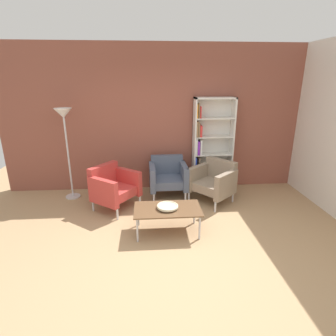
{
  "coord_description": "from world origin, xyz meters",
  "views": [
    {
      "loc": [
        -0.31,
        -3.05,
        2.25
      ],
      "look_at": [
        -0.02,
        0.84,
        0.95
      ],
      "focal_mm": 28.96,
      "sensor_mm": 36.0,
      "label": 1
    }
  ],
  "objects_px": {
    "bookshelf_tall": "(209,146)",
    "floor_lamp_torchiere": "(64,124)",
    "armchair_near_window": "(214,181)",
    "coffee_table_low": "(168,210)",
    "decorative_bowl": "(168,206)",
    "armchair_spare_guest": "(113,186)",
    "armchair_by_bookshelf": "(168,176)"
  },
  "relations": [
    {
      "from": "coffee_table_low",
      "to": "armchair_near_window",
      "type": "bearing_deg",
      "value": 47.72
    },
    {
      "from": "coffee_table_low",
      "to": "decorative_bowl",
      "type": "distance_m",
      "value": 0.07
    },
    {
      "from": "bookshelf_tall",
      "to": "armchair_spare_guest",
      "type": "distance_m",
      "value": 2.1
    },
    {
      "from": "decorative_bowl",
      "to": "armchair_spare_guest",
      "type": "height_order",
      "value": "armchair_spare_guest"
    },
    {
      "from": "armchair_by_bookshelf",
      "to": "armchair_near_window",
      "type": "xyz_separation_m",
      "value": [
        0.84,
        -0.32,
        0.0
      ]
    },
    {
      "from": "coffee_table_low",
      "to": "armchair_by_bookshelf",
      "type": "height_order",
      "value": "armchair_by_bookshelf"
    },
    {
      "from": "armchair_by_bookshelf",
      "to": "decorative_bowl",
      "type": "bearing_deg",
      "value": -95.84
    },
    {
      "from": "armchair_near_window",
      "to": "floor_lamp_torchiere",
      "type": "height_order",
      "value": "floor_lamp_torchiere"
    },
    {
      "from": "floor_lamp_torchiere",
      "to": "armchair_by_bookshelf",
      "type": "bearing_deg",
      "value": -2.19
    },
    {
      "from": "coffee_table_low",
      "to": "armchair_near_window",
      "type": "xyz_separation_m",
      "value": [
        0.95,
        1.04,
        0.05
      ]
    },
    {
      "from": "bookshelf_tall",
      "to": "armchair_near_window",
      "type": "height_order",
      "value": "bookshelf_tall"
    },
    {
      "from": "armchair_by_bookshelf",
      "to": "armchair_spare_guest",
      "type": "height_order",
      "value": "same"
    },
    {
      "from": "armchair_by_bookshelf",
      "to": "armchair_spare_guest",
      "type": "distance_m",
      "value": 1.11
    },
    {
      "from": "bookshelf_tall",
      "to": "decorative_bowl",
      "type": "bearing_deg",
      "value": -120.28
    },
    {
      "from": "decorative_bowl",
      "to": "armchair_by_bookshelf",
      "type": "xyz_separation_m",
      "value": [
        0.11,
        1.36,
        -0.02
      ]
    },
    {
      "from": "coffee_table_low",
      "to": "floor_lamp_torchiere",
      "type": "distance_m",
      "value": 2.53
    },
    {
      "from": "floor_lamp_torchiere",
      "to": "armchair_near_window",
      "type": "bearing_deg",
      "value": -8.1
    },
    {
      "from": "coffee_table_low",
      "to": "armchair_by_bookshelf",
      "type": "distance_m",
      "value": 1.37
    },
    {
      "from": "decorative_bowl",
      "to": "armchair_by_bookshelf",
      "type": "height_order",
      "value": "armchair_by_bookshelf"
    },
    {
      "from": "bookshelf_tall",
      "to": "armchair_by_bookshelf",
      "type": "height_order",
      "value": "bookshelf_tall"
    },
    {
      "from": "armchair_near_window",
      "to": "bookshelf_tall",
      "type": "bearing_deg",
      "value": 135.75
    },
    {
      "from": "coffee_table_low",
      "to": "armchair_spare_guest",
      "type": "relative_size",
      "value": 1.05
    },
    {
      "from": "bookshelf_tall",
      "to": "armchair_spare_guest",
      "type": "xyz_separation_m",
      "value": [
        -1.88,
        -0.77,
        -0.51
      ]
    },
    {
      "from": "armchair_spare_guest",
      "to": "armchair_near_window",
      "type": "bearing_deg",
      "value": -48.29
    },
    {
      "from": "decorative_bowl",
      "to": "bookshelf_tall",
      "type": "bearing_deg",
      "value": 59.72
    },
    {
      "from": "bookshelf_tall",
      "to": "floor_lamp_torchiere",
      "type": "relative_size",
      "value": 1.09
    },
    {
      "from": "bookshelf_tall",
      "to": "armchair_by_bookshelf",
      "type": "relative_size",
      "value": 2.44
    },
    {
      "from": "bookshelf_tall",
      "to": "armchair_spare_guest",
      "type": "relative_size",
      "value": 2.0
    },
    {
      "from": "decorative_bowl",
      "to": "armchair_near_window",
      "type": "xyz_separation_m",
      "value": [
        0.95,
        1.04,
        -0.02
      ]
    },
    {
      "from": "coffee_table_low",
      "to": "armchair_spare_guest",
      "type": "bearing_deg",
      "value": 135.17
    },
    {
      "from": "bookshelf_tall",
      "to": "floor_lamp_torchiere",
      "type": "height_order",
      "value": "bookshelf_tall"
    },
    {
      "from": "armchair_spare_guest",
      "to": "floor_lamp_torchiere",
      "type": "relative_size",
      "value": 0.55
    }
  ]
}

